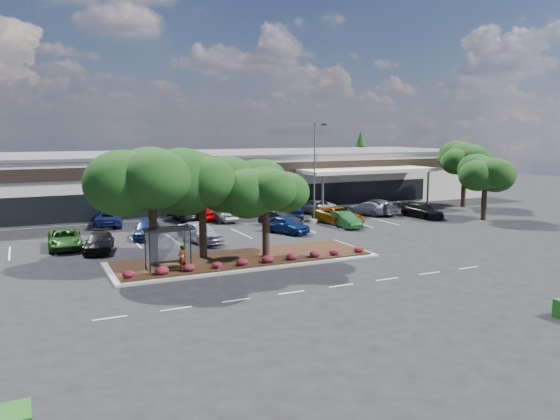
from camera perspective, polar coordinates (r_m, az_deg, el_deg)
name	(u,v)px	position (r m, az deg, el deg)	size (l,w,h in m)	color
ground	(297,271)	(34.65, 1.79, -6.40)	(160.00, 160.00, 0.00)	black
retail_store	(167,179)	(65.80, -11.77, 3.17)	(80.40, 25.20, 6.25)	white
landscape_island	(244,259)	(37.36, -3.77, -5.14)	(18.00, 6.00, 0.26)	#A9AAA4
lane_markings	(236,241)	(43.89, -4.61, -3.29)	(33.12, 20.06, 0.01)	silver
shrub_row	(256,260)	(35.38, -2.51, -5.25)	(17.00, 0.80, 0.50)	maroon
bus_shelter	(167,237)	(34.30, -11.73, -2.77)	(2.75, 1.55, 2.59)	black
island_tree_west	(152,204)	(35.39, -13.20, 0.63)	(7.20, 7.20, 7.89)	#183A0F
island_tree_mid	(202,204)	(36.97, -8.11, 0.64)	(6.60, 6.60, 7.32)	#183A0F
island_tree_east	(266,209)	(37.03, -1.49, 0.09)	(5.80, 5.80, 6.50)	#183A0F
tree_east_near	(485,187)	(57.66, 20.61, 2.23)	(5.60, 5.60, 6.51)	#183A0F
tree_east_far	(464,174)	(66.77, 18.70, 3.54)	(6.40, 6.40, 7.62)	#183A0F
conifer_north_east	(360,158)	(88.89, 8.40, 5.39)	(3.96, 3.96, 9.00)	#183A0F
person_waiting	(182,258)	(34.01, -10.20, -4.96)	(0.59, 0.38, 1.61)	#594C47
light_pole	(315,179)	(51.79, 3.72, 3.22)	(1.43, 0.50, 9.60)	#A9AAA4
survey_stake	(219,274)	(31.49, -6.39, -6.62)	(0.07, 0.14, 1.10)	#9F7753
car_0	(99,242)	(42.26, -18.40, -3.21)	(1.89, 4.66, 1.35)	black
car_1	(65,239)	(44.25, -21.56, -2.83)	(2.34, 5.08, 1.41)	#23571C
car_2	(147,229)	(46.48, -13.72, -1.99)	(1.96, 4.82, 1.40)	navy
car_3	(200,232)	(43.82, -8.37, -2.28)	(1.96, 4.88, 1.66)	#A3A7AF
car_4	(286,225)	(47.20, 0.64, -1.53)	(1.78, 4.42, 1.51)	navy
car_5	(280,219)	(50.35, 0.03, -0.97)	(1.50, 4.30, 1.42)	black
car_6	(338,216)	(52.12, 6.13, -0.60)	(2.66, 5.78, 1.61)	#724808
car_7	(344,220)	(50.51, 6.72, -1.00)	(1.49, 4.28, 1.41)	#18521F
car_8	(422,211)	(57.60, 14.66, -0.07)	(2.01, 4.93, 1.43)	black
car_10	(108,218)	(53.30, -17.51, -0.79)	(2.49, 5.40, 1.50)	navy
car_11	(186,212)	(54.71, -9.84, -0.21)	(1.79, 5.13, 1.69)	black
car_12	(195,214)	(54.19, -8.86, -0.41)	(1.51, 4.33, 1.43)	#870001
car_13	(222,213)	(53.79, -6.13, -0.36)	(1.83, 4.54, 1.55)	#A0A5AB
car_14	(294,210)	(55.63, 1.43, 0.04)	(1.98, 4.92, 1.68)	navy
car_15	(314,206)	(59.05, 3.55, 0.39)	(2.41, 5.22, 1.45)	#B8BCC4
car_16	(368,208)	(58.48, 9.16, 0.20)	(1.97, 4.85, 1.41)	#AFB5BA
car_17	(374,207)	(58.87, 9.79, 0.34)	(2.26, 5.55, 1.61)	#57585F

